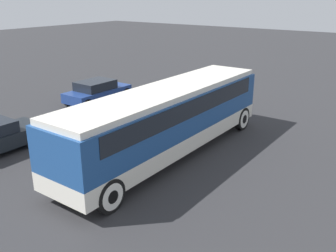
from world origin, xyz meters
The scene contains 3 objects.
ground_plane centered at (0.00, 0.00, 0.00)m, with size 120.00×120.00×0.00m, color #2D2D30.
tour_bus centered at (0.10, 0.00, 1.78)m, with size 11.41×2.54×2.93m.
parked_car_near centered at (4.04, 8.45, 0.70)m, with size 4.31×1.93×1.40m.
Camera 1 is at (-11.79, -8.59, 6.49)m, focal length 40.00 mm.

